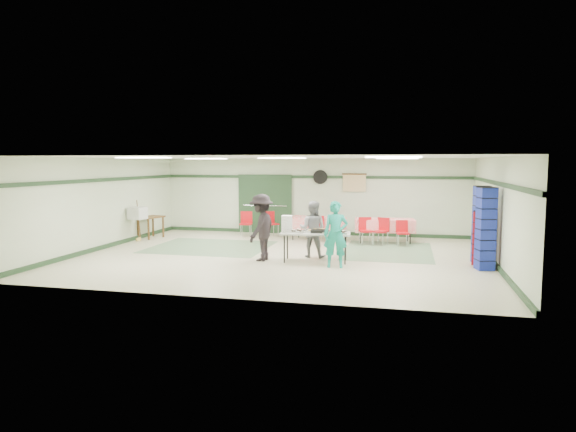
% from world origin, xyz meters
% --- Properties ---
extents(floor, '(11.00, 11.00, 0.00)m').
position_xyz_m(floor, '(0.00, 0.00, 0.00)').
color(floor, beige).
rests_on(floor, ground).
extents(ceiling, '(11.00, 11.00, 0.00)m').
position_xyz_m(ceiling, '(0.00, 0.00, 2.70)').
color(ceiling, white).
rests_on(ceiling, wall_back).
extents(wall_back, '(11.00, 0.00, 11.00)m').
position_xyz_m(wall_back, '(0.00, 4.50, 1.35)').
color(wall_back, beige).
rests_on(wall_back, floor).
extents(wall_front, '(11.00, 0.00, 11.00)m').
position_xyz_m(wall_front, '(0.00, -4.50, 1.35)').
color(wall_front, beige).
rests_on(wall_front, floor).
extents(wall_left, '(0.00, 9.00, 9.00)m').
position_xyz_m(wall_left, '(-5.50, 0.00, 1.35)').
color(wall_left, beige).
rests_on(wall_left, floor).
extents(wall_right, '(0.00, 9.00, 9.00)m').
position_xyz_m(wall_right, '(5.50, 0.00, 1.35)').
color(wall_right, beige).
rests_on(wall_right, floor).
extents(trim_back, '(11.00, 0.06, 0.10)m').
position_xyz_m(trim_back, '(0.00, 4.47, 2.05)').
color(trim_back, '#1F3920').
rests_on(trim_back, wall_back).
extents(baseboard_back, '(11.00, 0.06, 0.12)m').
position_xyz_m(baseboard_back, '(0.00, 4.47, 0.06)').
color(baseboard_back, '#1F3920').
rests_on(baseboard_back, floor).
extents(trim_left, '(0.06, 9.00, 0.10)m').
position_xyz_m(trim_left, '(-5.47, 0.00, 2.05)').
color(trim_left, '#1F3920').
rests_on(trim_left, wall_back).
extents(baseboard_left, '(0.06, 9.00, 0.12)m').
position_xyz_m(baseboard_left, '(-5.47, 0.00, 0.06)').
color(baseboard_left, '#1F3920').
rests_on(baseboard_left, floor).
extents(trim_right, '(0.06, 9.00, 0.10)m').
position_xyz_m(trim_right, '(5.47, 0.00, 2.05)').
color(trim_right, '#1F3920').
rests_on(trim_right, wall_back).
extents(baseboard_right, '(0.06, 9.00, 0.12)m').
position_xyz_m(baseboard_right, '(5.47, 0.00, 0.06)').
color(baseboard_right, '#1F3920').
rests_on(baseboard_right, floor).
extents(green_patch_a, '(3.50, 3.00, 0.01)m').
position_xyz_m(green_patch_a, '(-2.50, 1.00, 0.00)').
color(green_patch_a, gray).
rests_on(green_patch_a, floor).
extents(green_patch_b, '(2.50, 3.50, 0.01)m').
position_xyz_m(green_patch_b, '(2.80, 1.50, 0.00)').
color(green_patch_b, gray).
rests_on(green_patch_b, floor).
extents(double_door_left, '(0.90, 0.06, 2.10)m').
position_xyz_m(double_door_left, '(-2.20, 4.44, 1.05)').
color(double_door_left, gray).
rests_on(double_door_left, floor).
extents(double_door_right, '(0.90, 0.06, 2.10)m').
position_xyz_m(double_door_right, '(-1.25, 4.44, 1.05)').
color(double_door_right, gray).
rests_on(double_door_right, floor).
extents(door_frame, '(2.00, 0.03, 2.15)m').
position_xyz_m(door_frame, '(-1.73, 4.42, 1.05)').
color(door_frame, '#1F3920').
rests_on(door_frame, floor).
extents(wall_fan, '(0.50, 0.10, 0.50)m').
position_xyz_m(wall_fan, '(0.30, 4.44, 2.05)').
color(wall_fan, black).
rests_on(wall_fan, wall_back).
extents(scroll_banner, '(0.80, 0.02, 0.60)m').
position_xyz_m(scroll_banner, '(1.50, 4.44, 1.85)').
color(scroll_banner, '#D9C687').
rests_on(scroll_banner, wall_back).
extents(serving_table, '(1.85, 0.89, 0.76)m').
position_xyz_m(serving_table, '(1.02, -0.55, 0.71)').
color(serving_table, '#A2A29D').
rests_on(serving_table, floor).
extents(sheet_tray_right, '(0.63, 0.50, 0.02)m').
position_xyz_m(sheet_tray_right, '(1.54, -0.58, 0.77)').
color(sheet_tray_right, silver).
rests_on(sheet_tray_right, serving_table).
extents(sheet_tray_mid, '(0.68, 0.54, 0.02)m').
position_xyz_m(sheet_tray_mid, '(0.98, -0.38, 0.77)').
color(sheet_tray_mid, silver).
rests_on(sheet_tray_mid, serving_table).
extents(sheet_tray_left, '(0.58, 0.46, 0.02)m').
position_xyz_m(sheet_tray_left, '(0.45, -0.62, 0.77)').
color(sheet_tray_left, silver).
rests_on(sheet_tray_left, serving_table).
extents(baking_pan, '(0.47, 0.32, 0.08)m').
position_xyz_m(baking_pan, '(1.13, -0.55, 0.80)').
color(baking_pan, black).
rests_on(baking_pan, serving_table).
extents(foam_box_stack, '(0.28, 0.26, 0.42)m').
position_xyz_m(foam_box_stack, '(0.24, -0.45, 0.97)').
color(foam_box_stack, white).
rests_on(foam_box_stack, serving_table).
extents(volunteer_teal, '(0.64, 0.47, 1.63)m').
position_xyz_m(volunteer_teal, '(1.63, -1.14, 0.82)').
color(volunteer_teal, '#138775').
rests_on(volunteer_teal, floor).
extents(volunteer_grey, '(0.79, 0.64, 1.53)m').
position_xyz_m(volunteer_grey, '(0.83, 0.07, 0.77)').
color(volunteer_grey, gray).
rests_on(volunteer_grey, floor).
extents(volunteer_dark, '(0.80, 1.20, 1.74)m').
position_xyz_m(volunteer_dark, '(-0.39, -0.70, 0.87)').
color(volunteer_dark, black).
rests_on(volunteer_dark, floor).
extents(dining_table_a, '(1.95, 1.05, 0.77)m').
position_xyz_m(dining_table_a, '(2.63, 3.11, 0.57)').
color(dining_table_a, red).
rests_on(dining_table_a, floor).
extents(dining_table_b, '(1.88, 1.01, 0.77)m').
position_xyz_m(dining_table_b, '(0.43, 3.11, 0.57)').
color(dining_table_b, red).
rests_on(dining_table_b, floor).
extents(chair_a, '(0.53, 0.53, 0.86)m').
position_xyz_m(chair_a, '(2.57, 2.54, 0.52)').
color(chair_a, '#B40E18').
rests_on(chair_a, floor).
extents(chair_b, '(0.50, 0.50, 0.85)m').
position_xyz_m(chair_b, '(2.06, 2.54, 0.52)').
color(chair_b, '#B40E18').
rests_on(chair_b, floor).
extents(chair_c, '(0.43, 0.43, 0.79)m').
position_xyz_m(chair_c, '(3.19, 2.54, 0.48)').
color(chair_c, '#B40E18').
rests_on(chair_c, floor).
extents(chair_d, '(0.48, 0.48, 0.87)m').
position_xyz_m(chair_d, '(0.52, 2.55, 0.53)').
color(chair_d, '#B40E18').
rests_on(chair_d, floor).
extents(chair_loose_a, '(0.57, 0.57, 0.87)m').
position_xyz_m(chair_loose_a, '(-1.29, 3.58, 0.53)').
color(chair_loose_a, '#B40E18').
rests_on(chair_loose_a, floor).
extents(chair_loose_b, '(0.46, 0.46, 0.87)m').
position_xyz_m(chair_loose_b, '(-2.12, 3.40, 0.53)').
color(chair_loose_b, '#B40E18').
rests_on(chair_loose_b, floor).
extents(crate_stack_blue_a, '(0.41, 0.41, 1.98)m').
position_xyz_m(crate_stack_blue_a, '(5.15, 0.19, 0.99)').
color(crate_stack_blue_a, navy).
rests_on(crate_stack_blue_a, floor).
extents(crate_stack_red, '(0.48, 0.48, 1.36)m').
position_xyz_m(crate_stack_red, '(5.15, 0.02, 0.68)').
color(crate_stack_red, maroon).
rests_on(crate_stack_red, floor).
extents(crate_stack_blue_b, '(0.46, 0.46, 1.98)m').
position_xyz_m(crate_stack_blue_b, '(5.15, -0.64, 0.99)').
color(crate_stack_blue_b, navy).
rests_on(crate_stack_blue_b, floor).
extents(printer_table, '(0.76, 0.98, 0.74)m').
position_xyz_m(printer_table, '(-5.15, 2.26, 0.64)').
color(printer_table, brown).
rests_on(printer_table, floor).
extents(office_printer, '(0.58, 0.53, 0.39)m').
position_xyz_m(office_printer, '(-5.15, 1.40, 0.94)').
color(office_printer, '#BBBCB6').
rests_on(office_printer, printer_table).
extents(broom, '(0.03, 0.22, 1.32)m').
position_xyz_m(broom, '(-5.23, 1.62, 0.69)').
color(broom, brown).
rests_on(broom, floor).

